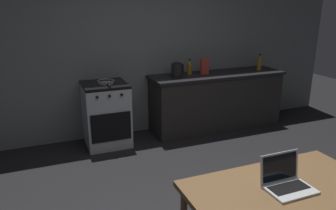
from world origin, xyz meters
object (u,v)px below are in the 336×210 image
(bottle_b, at_px, (189,67))
(bottle, at_px, (259,63))
(cereal_box, at_px, (205,66))
(stove_oven, at_px, (106,114))
(laptop, at_px, (287,182))
(frying_pan, at_px, (106,82))
(dining_table, at_px, (290,201))
(electric_kettle, at_px, (177,70))

(bottle_b, bearing_deg, bottle, -6.20)
(bottle, relative_size, cereal_box, 1.10)
(stove_oven, distance_m, laptop, 2.93)
(bottle_b, bearing_deg, frying_pan, -175.23)
(bottle, xyz_separation_m, frying_pan, (-2.51, 0.02, -0.10))
(dining_table, xyz_separation_m, frying_pan, (-0.65, 2.87, 0.26))
(frying_pan, height_order, cereal_box, cereal_box)
(cereal_box, bearing_deg, bottle_b, 165.44)
(dining_table, height_order, frying_pan, frying_pan)
(bottle, bearing_deg, dining_table, -123.16)
(electric_kettle, distance_m, bottle_b, 0.26)
(laptop, xyz_separation_m, bottle_b, (0.66, 2.92, 0.24))
(electric_kettle, relative_size, bottle, 0.81)
(stove_oven, bearing_deg, frying_pan, -55.95)
(electric_kettle, height_order, bottle, bottle)
(laptop, bearing_deg, bottle, 68.21)
(dining_table, bearing_deg, bottle, 56.84)
(frying_pan, xyz_separation_m, bottle_b, (1.31, 0.11, 0.09))
(bottle_b, bearing_deg, cereal_box, -14.56)
(dining_table, xyz_separation_m, bottle_b, (0.66, 2.98, 0.35))
(bottle_b, bearing_deg, stove_oven, -176.45)
(laptop, height_order, bottle, bottle)
(stove_oven, distance_m, electric_kettle, 1.22)
(cereal_box, xyz_separation_m, bottle_b, (-0.23, 0.06, -0.01))
(bottle, bearing_deg, stove_oven, 178.92)
(dining_table, height_order, cereal_box, cereal_box)
(stove_oven, height_order, electric_kettle, electric_kettle)
(dining_table, relative_size, cereal_box, 5.50)
(stove_oven, xyz_separation_m, dining_table, (0.67, -2.89, 0.21))
(electric_kettle, height_order, cereal_box, cereal_box)
(stove_oven, bearing_deg, cereal_box, 0.82)
(stove_oven, xyz_separation_m, frying_pan, (0.02, -0.03, 0.47))
(frying_pan, bearing_deg, bottle, -0.47)
(dining_table, height_order, bottle_b, bottle_b)
(electric_kettle, distance_m, frying_pan, 1.07)
(electric_kettle, distance_m, bottle, 1.44)
(laptop, xyz_separation_m, cereal_box, (0.89, 2.86, 0.25))
(electric_kettle, bearing_deg, laptop, -98.21)
(stove_oven, height_order, bottle, bottle)
(stove_oven, bearing_deg, bottle, -1.08)
(electric_kettle, bearing_deg, stove_oven, -179.87)
(bottle, height_order, frying_pan, bottle)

